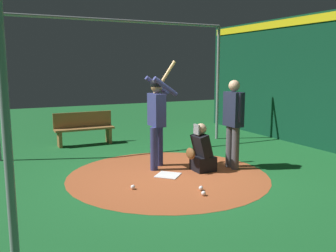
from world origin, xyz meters
TOP-DOWN VIEW (x-y plane):
  - ground_plane at (0.00, 0.00)m, footprint 26.21×26.21m
  - dirt_circle at (0.00, 0.00)m, footprint 3.78×3.78m
  - home_plate at (0.00, 0.00)m, footprint 0.59×0.59m
  - batter at (-0.05, -0.60)m, footprint 0.68×0.49m
  - catcher at (-0.73, -0.01)m, footprint 0.58×0.40m
  - umpire at (-1.40, 0.09)m, footprint 0.22×0.49m
  - cage_frame at (0.00, 0.00)m, footprint 5.72×5.33m
  - bench at (0.75, -3.50)m, footprint 1.53×0.36m
  - baseball_0 at (-0.03, 1.23)m, footprint 0.07×0.07m
  - baseball_1 at (0.87, 0.45)m, footprint 0.07×0.07m
  - baseball_2 at (-0.12, 1.00)m, footprint 0.07×0.07m

SIDE VIEW (x-z plane):
  - ground_plane at x=0.00m, z-range 0.00..0.00m
  - dirt_circle at x=0.00m, z-range 0.00..0.01m
  - home_plate at x=0.00m, z-range 0.01..0.02m
  - baseball_0 at x=-0.03m, z-range 0.01..0.08m
  - baseball_1 at x=0.87m, z-range 0.01..0.08m
  - baseball_2 at x=-0.12m, z-range 0.01..0.08m
  - catcher at x=-0.73m, z-range -0.10..0.84m
  - bench at x=0.75m, z-range 0.01..0.86m
  - umpire at x=-1.40m, z-range 0.11..1.89m
  - batter at x=-0.05m, z-range 0.04..2.19m
  - cage_frame at x=0.00m, z-range 0.62..3.77m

